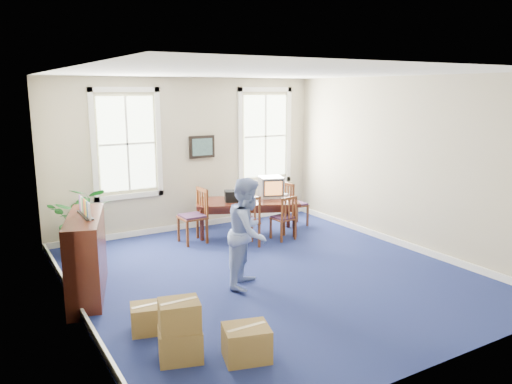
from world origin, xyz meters
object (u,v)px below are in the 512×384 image
man (248,232)px  potted_plant (84,219)px  crt_tv (271,187)px  cardboard_boxes (192,322)px  chair_near_left (246,221)px  credenza (86,253)px  conference_table (247,217)px

man → potted_plant: 3.40m
potted_plant → crt_tv: bearing=-6.0°
crt_tv → cardboard_boxes: (-3.52, -3.89, -0.56)m
man → potted_plant: man is taller
chair_near_left → potted_plant: size_ratio=0.79×
potted_plant → cardboard_boxes: bearing=-86.5°
credenza → potted_plant: 2.00m
conference_table → credenza: (-3.55, -1.52, 0.27)m
chair_near_left → credenza: (-3.13, -0.81, 0.13)m
conference_table → chair_near_left: bearing=-97.1°
conference_table → cardboard_boxes: (-2.91, -3.84, 0.01)m
credenza → cardboard_boxes: size_ratio=1.25×
man → potted_plant: (-1.81, 2.87, -0.20)m
man → cardboard_boxes: (-1.54, -1.41, -0.47)m
potted_plant → cardboard_boxes: (0.27, -4.28, -0.27)m
chair_near_left → cardboard_boxes: chair_near_left is taller
conference_table → potted_plant: bearing=-164.1°
crt_tv → cardboard_boxes: crt_tv is taller
conference_table → chair_near_left: (-0.42, -0.71, 0.14)m
crt_tv → chair_near_left: crt_tv is taller
conference_table → crt_tv: (0.61, 0.05, 0.57)m
credenza → chair_near_left: bearing=31.6°
chair_near_left → cardboard_boxes: 4.00m
crt_tv → credenza: size_ratio=0.32×
crt_tv → man: man is taller
man → crt_tv: bearing=6.8°
chair_near_left → man: bearing=70.2°
chair_near_left → cardboard_boxes: size_ratio=0.78×
conference_table → man: (-1.36, -2.43, 0.48)m
potted_plant → conference_table: bearing=-7.9°
potted_plant → man: bearing=-57.8°
conference_table → crt_tv: bearing=28.2°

